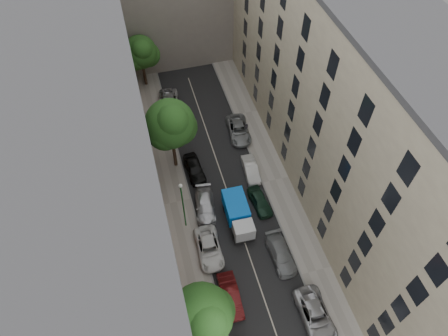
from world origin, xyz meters
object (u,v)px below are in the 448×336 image
object	(u,v)px
car_left_4	(194,168)
car_left_5	(174,123)
car_left_2	(209,248)
car_left_6	(169,103)
tree_near	(203,317)
car_right_0	(316,316)
tree_far	(141,53)
lamp_post	(183,202)
car_right_1	(281,254)
car_left_3	(205,206)
tree_mid	(171,126)
car_right_4	(239,130)
tarp_truck	(238,214)
car_left_1	(230,296)
car_right_2	(260,201)
pedestrian	(246,128)
car_right_3	(251,169)

from	to	relation	value
car_left_4	car_left_5	xyz separation A→B (m)	(-0.80, 7.60, -0.01)
car_left_2	car_left_6	xyz separation A→B (m)	(0.00, 21.03, 0.07)
tree_near	car_left_2	bearing A→B (deg)	73.49
car_left_2	car_right_0	bearing A→B (deg)	-48.06
car_left_6	tree_far	world-z (taller)	tree_far
car_left_5	lamp_post	xyz separation A→B (m)	(-1.55, -14.03, 3.61)
car_right_1	car_left_3	bearing A→B (deg)	126.41
car_left_2	lamp_post	bearing A→B (deg)	116.42
car_left_2	tree_far	xyz separation A→B (m)	(-2.08, 26.24, 4.36)
car_left_3	tree_near	xyz separation A→B (m)	(-3.03, -12.33, 4.20)
tree_mid	tree_near	bearing A→B (deg)	-94.02
car_left_2	car_right_4	world-z (taller)	car_right_4
car_left_2	car_left_6	bearing A→B (deg)	91.91
car_right_1	lamp_post	distance (m)	10.49
tarp_truck	tree_far	xyz separation A→B (m)	(-5.69, 23.69, 3.70)
tree_far	lamp_post	size ratio (longest dim) A/B	1.06
car_left_2	car_right_4	distance (m)	15.95
tree_mid	lamp_post	size ratio (longest dim) A/B	1.35
car_right_1	tree_mid	size ratio (longest dim) A/B	0.50
car_left_6	tarp_truck	bearing A→B (deg)	-70.19
car_left_1	car_right_1	bearing A→B (deg)	25.43
car_left_3	car_right_2	size ratio (longest dim) A/B	1.21
tarp_truck	car_right_2	bearing A→B (deg)	26.44
tree_near	pedestrian	world-z (taller)	tree_near
car_right_3	car_right_0	bearing A→B (deg)	-84.86
car_right_2	car_right_1	bearing A→B (deg)	-95.40
car_left_5	tree_mid	bearing A→B (deg)	-100.06
car_left_3	car_right_0	size ratio (longest dim) A/B	0.90
tarp_truck	car_left_2	world-z (taller)	tarp_truck
tree_mid	pedestrian	world-z (taller)	tree_mid
tree_near	lamp_post	xyz separation A→B (m)	(0.68, 10.92, -0.55)
lamp_post	car_right_0	bearing A→B (deg)	-53.84
tree_mid	car_right_0	bearing A→B (deg)	-67.83
tree_far	car_left_5	bearing A→B (deg)	-76.74
car_left_3	lamp_post	xyz separation A→B (m)	(-2.35, -1.41, 3.65)
car_left_1	car_right_3	bearing A→B (deg)	66.03
car_left_1	car_left_3	world-z (taller)	car_left_1
tarp_truck	car_left_3	size ratio (longest dim) A/B	1.12
car_right_0	pedestrian	bearing A→B (deg)	87.80
car_left_6	tree_near	bearing A→B (deg)	-85.71
tarp_truck	car_right_0	distance (m)	11.70
car_right_1	tree_far	world-z (taller)	tree_far
car_left_1	car_left_4	world-z (taller)	car_left_4
tarp_truck	lamp_post	bearing A→B (deg)	172.35
tarp_truck	car_right_3	world-z (taller)	tarp_truck
car_left_1	tree_near	bearing A→B (deg)	-137.98
tarp_truck	car_left_3	xyz separation A→B (m)	(-2.81, 2.27, -0.65)
car_left_6	tree_far	size ratio (longest dim) A/B	0.74
car_right_1	car_right_3	distance (m)	10.50
car_right_3	tree_near	distance (m)	18.54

